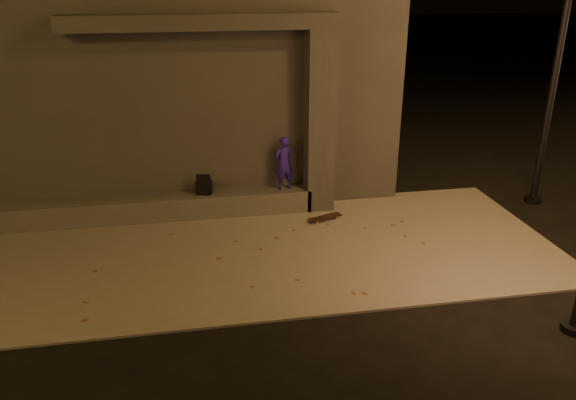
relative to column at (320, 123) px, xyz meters
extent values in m
plane|color=black|center=(-1.70, -3.75, -1.84)|extent=(120.00, 120.00, 0.00)
cube|color=slate|center=(-1.70, -1.75, -1.82)|extent=(11.00, 4.40, 0.04)
cube|color=#3B3835|center=(-2.70, 2.75, 0.76)|extent=(9.00, 5.00, 5.20)
cube|color=#4D4B46|center=(-3.20, 0.00, -1.58)|extent=(6.00, 0.55, 0.45)
cube|color=#3B3835|center=(0.00, 0.00, 0.00)|extent=(0.55, 0.55, 3.60)
cube|color=#3B3835|center=(-2.20, 0.05, 1.94)|extent=(5.00, 0.70, 0.28)
imported|color=#291693|center=(-0.72, 0.00, -0.80)|extent=(0.46, 0.38, 1.10)
cube|color=black|center=(-2.34, 0.00, -1.22)|extent=(0.35, 0.28, 0.26)
cube|color=black|center=(-2.34, 0.00, -1.00)|extent=(0.27, 0.11, 0.18)
cube|color=black|center=(-0.02, -0.72, -1.73)|extent=(0.72, 0.40, 0.01)
cylinder|color=#BA7D4A|center=(0.18, -0.58, -1.78)|extent=(0.06, 0.04, 0.05)
cylinder|color=#BA7D4A|center=(0.22, -0.71, -1.78)|extent=(0.06, 0.04, 0.05)
cylinder|color=#BA7D4A|center=(-0.26, -0.73, -1.78)|extent=(0.06, 0.04, 0.05)
cylinder|color=#BA7D4A|center=(-0.22, -0.86, -1.78)|extent=(0.06, 0.04, 0.05)
cube|color=#99999E|center=(0.20, -0.64, -1.75)|extent=(0.09, 0.15, 0.01)
cube|color=#99999E|center=(-0.24, -0.80, -1.75)|extent=(0.09, 0.15, 0.01)
cylinder|color=black|center=(2.49, -4.88, -1.79)|extent=(0.36, 0.36, 0.10)
cylinder|color=black|center=(4.65, -0.48, 1.87)|extent=(0.14, 0.14, 7.42)
cylinder|color=black|center=(4.65, -0.48, -1.79)|extent=(0.36, 0.36, 0.10)
camera|label=1|loc=(-2.55, -10.57, 2.75)|focal=35.00mm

